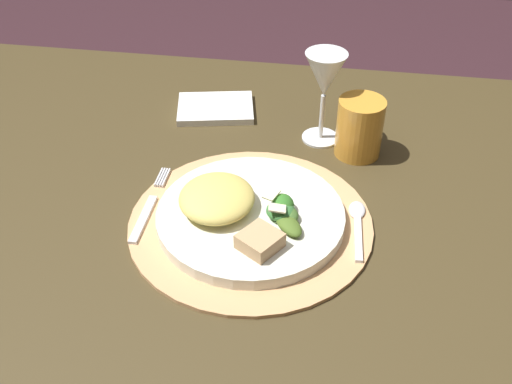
{
  "coord_description": "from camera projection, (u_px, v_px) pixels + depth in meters",
  "views": [
    {
      "loc": [
        0.16,
        -0.72,
        1.34
      ],
      "look_at": [
        0.05,
        -0.03,
        0.78
      ],
      "focal_mm": 42.3,
      "sensor_mm": 36.0,
      "label": 1
    }
  ],
  "objects": [
    {
      "name": "napkin",
      "position": [
        215.0,
        108.0,
        1.11
      ],
      "size": [
        0.16,
        0.13,
        0.01
      ],
      "primitive_type": "cube",
      "rotation": [
        0.0,
        0.0,
        0.2
      ],
      "color": "white",
      "rests_on": "dining_table"
    },
    {
      "name": "dinner_plate",
      "position": [
        251.0,
        216.0,
        0.86
      ],
      "size": [
        0.27,
        0.27,
        0.02
      ],
      "primitive_type": "cylinder",
      "color": "silver",
      "rests_on": "placemat"
    },
    {
      "name": "wine_glass",
      "position": [
        325.0,
        78.0,
        0.97
      ],
      "size": [
        0.07,
        0.07,
        0.16
      ],
      "color": "silver",
      "rests_on": "dining_table"
    },
    {
      "name": "fork",
      "position": [
        148.0,
        208.0,
        0.88
      ],
      "size": [
        0.01,
        0.17,
        0.0
      ],
      "color": "silver",
      "rests_on": "placemat"
    },
    {
      "name": "placemat",
      "position": [
        251.0,
        223.0,
        0.87
      ],
      "size": [
        0.35,
        0.35,
        0.01
      ],
      "primitive_type": "cylinder",
      "color": "tan",
      "rests_on": "dining_table"
    },
    {
      "name": "pasta_serving",
      "position": [
        218.0,
        198.0,
        0.85
      ],
      "size": [
        0.12,
        0.13,
        0.03
      ],
      "primitive_type": "ellipsoid",
      "rotation": [
        0.0,
        0.0,
        4.81
      ],
      "color": "#D5BF5E",
      "rests_on": "dinner_plate"
    },
    {
      "name": "dining_table",
      "position": [
        231.0,
        269.0,
        1.04
      ],
      "size": [
        1.36,
        0.87,
        0.76
      ],
      "color": "#3F331B",
      "rests_on": "ground"
    },
    {
      "name": "bread_piece",
      "position": [
        260.0,
        241.0,
        0.79
      ],
      "size": [
        0.07,
        0.07,
        0.02
      ],
      "primitive_type": "cube",
      "rotation": [
        0.0,
        0.0,
        5.69
      ],
      "color": "tan",
      "rests_on": "dinner_plate"
    },
    {
      "name": "spoon",
      "position": [
        357.0,
        220.0,
        0.86
      ],
      "size": [
        0.02,
        0.13,
        0.01
      ],
      "color": "silver",
      "rests_on": "placemat"
    },
    {
      "name": "amber_tumbler",
      "position": [
        360.0,
        128.0,
        0.98
      ],
      "size": [
        0.08,
        0.08,
        0.1
      ],
      "primitive_type": "cylinder",
      "color": "gold",
      "rests_on": "dining_table"
    },
    {
      "name": "salad_greens",
      "position": [
        284.0,
        212.0,
        0.84
      ],
      "size": [
        0.07,
        0.09,
        0.03
      ],
      "color": "#3F6528",
      "rests_on": "dinner_plate"
    }
  ]
}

